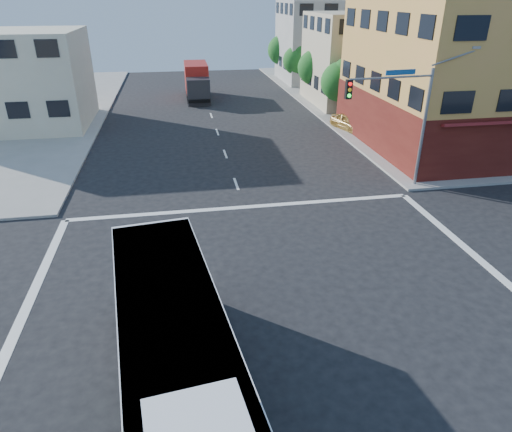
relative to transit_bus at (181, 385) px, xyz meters
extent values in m
plane|color=black|center=(3.76, 4.62, -1.83)|extent=(120.00, 120.00, 0.00)
cube|color=gray|center=(38.76, 39.62, -1.76)|extent=(50.00, 50.00, 0.15)
cube|color=#CC8E49|center=(23.76, 23.12, 5.17)|extent=(18.00, 15.00, 14.00)
cube|color=#5B1C14|center=(23.76, 23.12, 0.17)|extent=(18.09, 15.08, 4.00)
cube|color=tan|center=(20.76, 38.62, 2.67)|extent=(12.00, 10.00, 9.00)
cube|color=#A0A19C|center=(20.76, 52.62, 3.17)|extent=(12.00, 10.00, 10.00)
cube|color=beige|center=(-13.24, 34.62, 2.17)|extent=(12.00, 10.00, 8.00)
cylinder|color=gray|center=(14.56, 15.42, 1.67)|extent=(0.18, 0.18, 7.00)
cylinder|color=gray|center=(12.06, 15.17, 4.77)|extent=(5.01, 0.62, 0.12)
cube|color=black|center=(9.56, 14.92, 4.27)|extent=(0.32, 0.30, 1.00)
sphere|color=#FF0C0C|center=(9.56, 14.75, 4.57)|extent=(0.20, 0.20, 0.20)
sphere|color=yellow|center=(9.56, 14.75, 4.27)|extent=(0.20, 0.20, 0.20)
sphere|color=#19FF33|center=(9.56, 14.75, 3.97)|extent=(0.20, 0.20, 0.20)
cube|color=#144D8E|center=(12.56, 15.22, 5.02)|extent=(1.80, 0.22, 0.28)
cube|color=gray|center=(17.06, 15.67, 6.17)|extent=(0.50, 0.22, 0.14)
cylinder|color=#392615|center=(15.56, 32.62, -0.87)|extent=(0.28, 0.28, 1.92)
sphere|color=#17511C|center=(15.56, 32.62, 1.53)|extent=(3.60, 3.60, 3.60)
sphere|color=#17511C|center=(15.96, 32.32, 2.43)|extent=(2.52, 2.52, 2.52)
cylinder|color=#392615|center=(15.56, 40.62, -0.84)|extent=(0.28, 0.28, 1.99)
sphere|color=#17511C|center=(15.56, 40.62, 1.68)|extent=(3.80, 3.80, 3.80)
sphere|color=#17511C|center=(15.96, 40.32, 2.63)|extent=(2.66, 2.66, 2.66)
cylinder|color=#392615|center=(15.56, 48.62, -0.89)|extent=(0.28, 0.28, 1.89)
sphere|color=#17511C|center=(15.56, 48.62, 1.42)|extent=(3.40, 3.40, 3.40)
sphere|color=#17511C|center=(15.96, 48.32, 2.27)|extent=(2.38, 2.38, 2.38)
cylinder|color=#392615|center=(15.56, 56.62, -0.82)|extent=(0.28, 0.28, 2.03)
sphere|color=#17511C|center=(15.56, 56.62, 1.80)|extent=(4.00, 4.00, 4.00)
sphere|color=#17511C|center=(15.96, 56.32, 2.80)|extent=(2.80, 2.80, 2.80)
cube|color=black|center=(0.00, 0.02, -1.25)|extent=(4.26, 12.90, 0.47)
cube|color=white|center=(0.00, 0.02, 0.04)|extent=(4.24, 12.87, 3.00)
cube|color=black|center=(0.00, 0.02, 0.22)|extent=(4.25, 12.50, 1.32)
cube|color=black|center=(-0.78, 6.23, 0.11)|extent=(2.46, 0.37, 1.42)
cube|color=#E5590C|center=(-0.79, 6.26, 1.17)|extent=(2.00, 0.30, 0.29)
cube|color=white|center=(0.00, 0.02, 1.47)|extent=(4.16, 12.62, 0.13)
cube|color=#177847|center=(1.41, -0.33, -0.73)|extent=(0.74, 5.75, 0.29)
cylinder|color=black|center=(-1.76, 3.88, -1.29)|extent=(0.45, 1.13, 1.10)
cylinder|color=#99999E|center=(-1.90, 3.86, -1.29)|extent=(0.11, 0.55, 0.55)
cylinder|color=black|center=(0.74, 4.19, -1.29)|extent=(0.45, 1.13, 1.10)
cylinder|color=#99999E|center=(0.89, 4.21, -1.29)|extent=(0.11, 0.55, 0.55)
cube|color=#28282D|center=(2.91, 40.97, -0.49)|extent=(2.40, 2.29, 2.68)
cube|color=black|center=(2.90, 39.99, -0.08)|extent=(2.17, 0.10, 1.03)
cube|color=#A31E18|center=(2.95, 44.89, 0.33)|extent=(2.53, 5.81, 3.10)
cube|color=black|center=(2.94, 43.65, -1.27)|extent=(2.35, 8.28, 0.31)
cylinder|color=black|center=(1.83, 41.18, -1.32)|extent=(0.30, 1.04, 1.03)
cylinder|color=black|center=(4.00, 41.16, -1.32)|extent=(0.30, 1.04, 1.03)
cylinder|color=black|center=(1.86, 44.18, -1.32)|extent=(0.30, 1.04, 1.03)
cylinder|color=black|center=(4.03, 44.16, -1.32)|extent=(0.30, 1.04, 1.03)
cylinder|color=black|center=(1.88, 46.76, -1.32)|extent=(0.30, 1.04, 1.03)
cylinder|color=black|center=(4.05, 46.74, -1.32)|extent=(0.30, 1.04, 1.03)
imported|color=#BA8C3A|center=(15.08, 28.20, -1.13)|extent=(2.71, 4.45, 1.42)
camera|label=1|loc=(0.40, -8.62, 8.85)|focal=32.00mm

